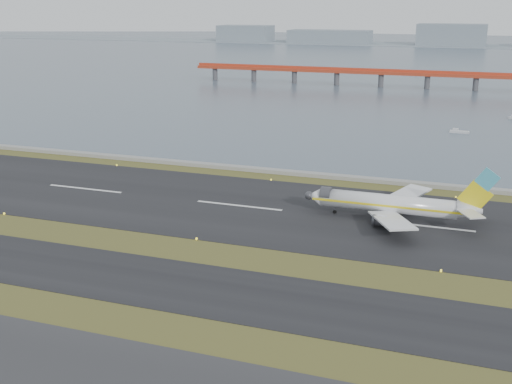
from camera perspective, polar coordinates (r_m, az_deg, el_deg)
ground at (r=116.58m, az=-6.85°, el=-5.48°), size 1000.00×1000.00×0.00m
taxiway_strip at (r=106.85m, az=-9.73°, el=-7.69°), size 1000.00×18.00×0.10m
runway_strip at (r=142.36m, az=-1.51°, el=-1.24°), size 1000.00×45.00×0.10m
seawall at (r=169.44m, az=2.15°, el=1.82°), size 1000.00×2.50×1.00m
bay_water at (r=560.22m, az=14.89°, el=11.52°), size 1400.00×800.00×1.30m
red_pier at (r=349.47m, az=15.02°, el=10.02°), size 260.00×5.00×10.20m
far_shoreline at (r=718.22m, az=17.26°, el=12.80°), size 1400.00×80.00×60.50m
airliner at (r=135.19m, az=12.22°, el=-1.07°), size 38.52×32.89×12.80m
workboat_near at (r=233.62m, az=17.58°, el=5.15°), size 6.54×2.38×1.56m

